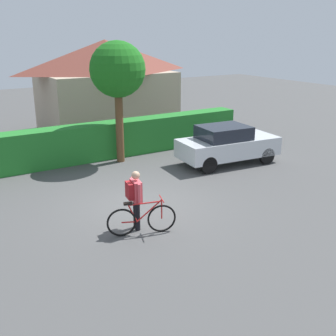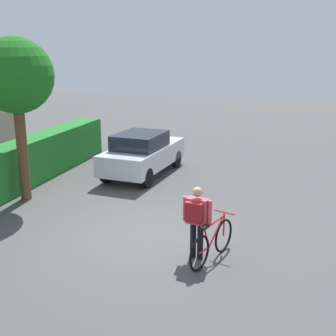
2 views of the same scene
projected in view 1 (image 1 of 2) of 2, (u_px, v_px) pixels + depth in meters
ground_plane at (139, 204)px, 12.55m from camera, size 60.00×60.00×0.00m
hedge_row at (78, 144)px, 16.48m from camera, size 15.10×0.90×1.46m
house_distant at (106, 84)px, 21.83m from camera, size 6.89×4.47×4.60m
parked_car_near at (227, 144)px, 16.23m from camera, size 4.06×2.02×1.52m
bicycle at (142, 219)px, 10.59m from camera, size 1.72×0.70×0.94m
person_rider at (135, 195)px, 10.69m from camera, size 0.41×0.64×1.60m
tree_kerbside at (118, 71)px, 15.64m from camera, size 2.12×2.12×4.68m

